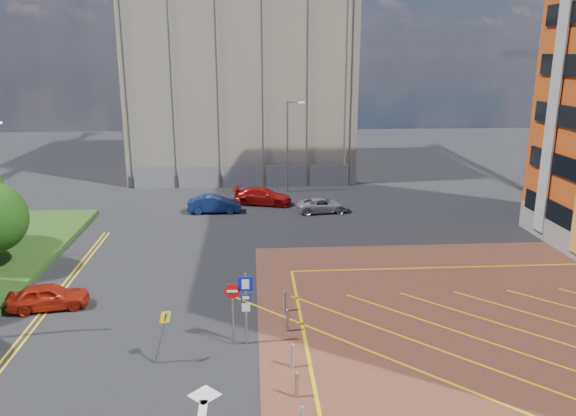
{
  "coord_description": "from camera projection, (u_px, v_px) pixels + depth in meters",
  "views": [
    {
      "loc": [
        0.82,
        -20.43,
        11.86
      ],
      "look_at": [
        2.36,
        2.54,
        5.52
      ],
      "focal_mm": 35.0,
      "sensor_mm": 36.0,
      "label": 1
    }
  ],
  "objects": [
    {
      "name": "car_silver_back",
      "position": [
        323.0,
        205.0,
        43.39
      ],
      "size": [
        4.2,
        2.29,
        1.12
      ],
      "primitive_type": "imported",
      "rotation": [
        0.0,
        0.0,
        1.68
      ],
      "color": "silver",
      "rests_on": "ground"
    },
    {
      "name": "warning_sign",
      "position": [
        163.0,
        330.0,
        21.9
      ],
      "size": [
        0.76,
        0.42,
        2.25
      ],
      "color": "#9EA0A8",
      "rests_on": "ground"
    },
    {
      "name": "ground",
      "position": [
        234.0,
        357.0,
        22.75
      ],
      "size": [
        140.0,
        140.0,
        0.0
      ],
      "primitive_type": "plane",
      "color": "black",
      "rests_on": "ground"
    },
    {
      "name": "construction_building",
      "position": [
        241.0,
        62.0,
        58.31
      ],
      "size": [
        21.2,
        19.2,
        22.0
      ],
      "primitive_type": "cube",
      "color": "#AC9E8C",
      "rests_on": "ground"
    },
    {
      "name": "car_blue_back",
      "position": [
        215.0,
        204.0,
        43.25
      ],
      "size": [
        4.13,
        1.5,
        1.35
      ],
      "primitive_type": "imported",
      "rotation": [
        0.0,
        0.0,
        1.59
      ],
      "color": "navy",
      "rests_on": "ground"
    },
    {
      "name": "bollard_row",
      "position": [
        294.0,
        366.0,
        21.17
      ],
      "size": [
        0.14,
        11.14,
        0.9
      ],
      "color": "#9EA0A8",
      "rests_on": "forecourt"
    },
    {
      "name": "sign_cluster",
      "position": [
        241.0,
        302.0,
        23.2
      ],
      "size": [
        1.17,
        0.12,
        3.2
      ],
      "color": "#9EA0A8",
      "rests_on": "ground"
    },
    {
      "name": "construction_fence",
      "position": [
        253.0,
        176.0,
        51.41
      ],
      "size": [
        21.6,
        0.06,
        2.0
      ],
      "primitive_type": "cube",
      "color": "gray",
      "rests_on": "ground"
    },
    {
      "name": "forecourt",
      "position": [
        567.0,
        345.0,
        23.65
      ],
      "size": [
        26.0,
        26.0,
        0.02
      ],
      "primitive_type": "cube",
      "color": "brown",
      "rests_on": "ground"
    },
    {
      "name": "lamp_back",
      "position": [
        288.0,
        143.0,
        48.79
      ],
      "size": [
        1.53,
        0.16,
        8.0
      ],
      "color": "#9EA0A8",
      "rests_on": "ground"
    },
    {
      "name": "car_red_back",
      "position": [
        263.0,
        196.0,
        45.58
      ],
      "size": [
        5.05,
        3.08,
        1.37
      ],
      "primitive_type": "imported",
      "rotation": [
        0.0,
        0.0,
        1.31
      ],
      "color": "red",
      "rests_on": "ground"
    },
    {
      "name": "car_red_left",
      "position": [
        48.0,
        296.0,
        26.89
      ],
      "size": [
        3.9,
        2.12,
        1.26
      ],
      "primitive_type": "imported",
      "rotation": [
        0.0,
        0.0,
        1.75
      ],
      "color": "#B3220F",
      "rests_on": "ground"
    }
  ]
}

